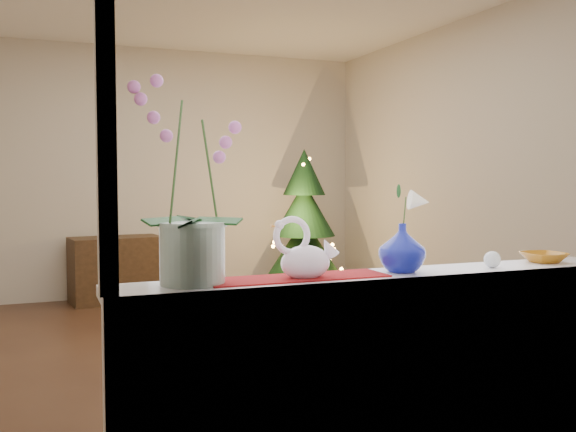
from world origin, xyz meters
The scene contains 16 objects.
ground centered at (0.00, 0.00, 0.00)m, with size 5.00×5.00×0.00m, color #362016.
wall_back centered at (0.00, 2.50, 1.35)m, with size 4.50×0.10×2.70m, color beige.
wall_front centered at (0.00, -2.50, 1.35)m, with size 4.50×0.10×2.70m, color beige.
wall_right centered at (2.25, 0.00, 1.35)m, with size 0.10×5.00×2.70m, color beige.
window_apron centered at (0.00, -2.46, 0.44)m, with size 2.20×0.08×0.88m, color white.
windowsill centered at (0.00, -2.37, 0.90)m, with size 2.20×0.26×0.04m, color white.
window_frame centered at (0.00, -2.47, 1.70)m, with size 2.22×0.06×1.60m, color white, non-canonical shape.
runner centered at (-0.38, -2.37, 0.92)m, with size 0.70×0.20×0.01m, color maroon.
orchid_pot centered at (-0.78, -2.35, 1.29)m, with size 0.25×0.25×0.74m, color beige, non-canonical shape.
swan centered at (-0.36, -2.39, 1.03)m, with size 0.26×0.12×0.22m, color white, non-canonical shape.
blue_vase centered at (0.07, -2.37, 1.03)m, with size 0.22×0.22×0.23m, color navy.
lily centered at (0.07, -2.37, 1.23)m, with size 0.12×0.07×0.17m, color white, non-canonical shape.
paperweight centered at (0.49, -2.41, 0.95)m, with size 0.07×0.07×0.07m, color silver.
amber_dish centered at (0.82, -2.36, 0.94)m, with size 0.16×0.16×0.04m, color #A16213.
xmas_tree centered at (1.38, 1.73, 0.80)m, with size 0.88×0.88×1.60m, color black, non-canonical shape.
side_table centered at (-0.53, 2.25, 0.34)m, with size 0.91×0.45×0.68m, color black.
Camera 1 is at (-1.29, -4.59, 1.30)m, focal length 40.00 mm.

